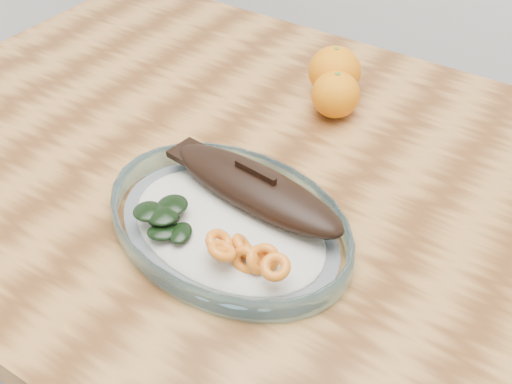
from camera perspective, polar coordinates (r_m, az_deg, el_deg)
dining_table at (r=0.92m, az=1.23°, el=-3.00°), size 1.20×0.80×0.75m
plated_meal at (r=0.75m, az=-2.40°, el=-2.44°), size 0.65×0.65×0.08m
orange_left at (r=0.95m, az=7.09°, el=8.59°), size 0.07×0.07×0.07m
orange_right at (r=1.00m, az=7.00°, el=10.59°), size 0.08×0.08×0.08m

